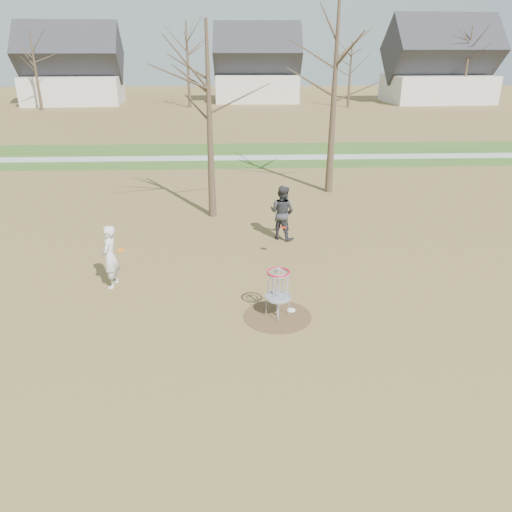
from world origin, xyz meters
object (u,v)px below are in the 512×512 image
(player_standing, at_px, (110,257))
(disc_golf_basket, at_px, (278,285))
(disc_grounded, at_px, (291,310))
(player_throwing, at_px, (282,213))

(player_standing, relative_size, disc_golf_basket, 1.39)
(disc_grounded, bearing_deg, player_throwing, 87.50)
(disc_grounded, relative_size, disc_golf_basket, 0.16)
(player_standing, height_order, disc_golf_basket, player_standing)
(disc_grounded, xyz_separation_m, disc_golf_basket, (-0.39, -0.27, 0.89))
(player_standing, bearing_deg, disc_grounded, 76.89)
(player_throwing, bearing_deg, disc_grounded, 120.35)
(player_standing, bearing_deg, player_throwing, 130.51)
(disc_golf_basket, bearing_deg, player_standing, 157.06)
(player_throwing, height_order, disc_golf_basket, player_throwing)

